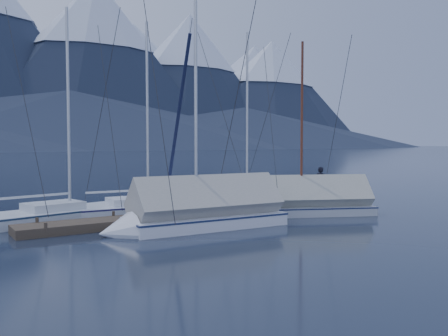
{
  "coord_description": "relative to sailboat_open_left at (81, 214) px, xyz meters",
  "views": [
    {
      "loc": [
        -11.83,
        -16.02,
        3.33
      ],
      "look_at": [
        0.0,
        2.0,
        2.2
      ],
      "focal_mm": 38.0,
      "sensor_mm": 36.0,
      "label": 1
    }
  ],
  "objects": [
    {
      "name": "mooring_posts",
      "position": [
        5.14,
        -3.05,
        0.17
      ],
      "size": [
        15.12,
        1.52,
        0.35
      ],
      "color": "#382D23",
      "rests_on": "ground"
    },
    {
      "name": "sailboat_open_mid",
      "position": [
        3.6,
        -0.4,
        -0.0
      ],
      "size": [
        7.62,
        3.21,
        9.9
      ],
      "color": "silver",
      "rests_on": "ground"
    },
    {
      "name": "ground",
      "position": [
        5.64,
        -5.05,
        -0.18
      ],
      "size": [
        1000.0,
        1000.0,
        0.0
      ],
      "primitive_type": "plane",
      "color": "black",
      "rests_on": "ground"
    },
    {
      "name": "person",
      "position": [
        11.98,
        -2.81,
        1.04
      ],
      "size": [
        0.62,
        0.75,
        1.74
      ],
      "primitive_type": "imported",
      "rotation": [
        0.0,
        0.0,
        1.95
      ],
      "color": "black",
      "rests_on": "dock"
    },
    {
      "name": "sailboat_covered_far",
      "position": [
        2.84,
        -5.1,
        0.33
      ],
      "size": [
        7.58,
        3.17,
        10.45
      ],
      "color": "white",
      "rests_on": "ground"
    },
    {
      "name": "sailboat_open_right",
      "position": [
        9.17,
        -0.58,
        -0.0
      ],
      "size": [
        7.89,
        3.87,
        10.06
      ],
      "color": "silver",
      "rests_on": "ground"
    },
    {
      "name": "dock",
      "position": [
        5.64,
        -3.05,
        -0.07
      ],
      "size": [
        18.0,
        1.5,
        0.54
      ],
      "color": "#382D23",
      "rests_on": "ground"
    },
    {
      "name": "sailboat_open_left",
      "position": [
        0.0,
        0.0,
        0.0
      ],
      "size": [
        7.91,
        3.82,
        10.09
      ],
      "color": "silver",
      "rests_on": "ground"
    },
    {
      "name": "sailboat_covered_near",
      "position": [
        8.76,
        -4.61,
        0.27
      ],
      "size": [
        7.08,
        4.67,
        8.89
      ],
      "color": "silver",
      "rests_on": "ground"
    }
  ]
}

